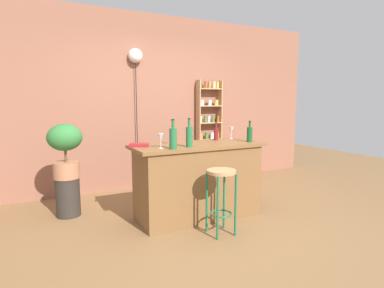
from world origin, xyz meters
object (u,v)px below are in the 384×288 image
bottle_vinegar (216,133)px  cookbook (139,145)px  bottle_wine_red (173,138)px  wine_glass_center (231,130)px  potted_plant (65,147)px  bottle_olive_oil (189,136)px  pendant_globe_light (135,58)px  bottle_soda_blue (250,134)px  bar_stool (221,187)px  plant_stool (68,197)px  spice_shelf (209,130)px  wine_glass_right (161,138)px  wine_glass_left (172,135)px

bottle_vinegar → cookbook: (-1.08, -0.08, -0.07)m
bottle_wine_red → wine_glass_center: size_ratio=1.98×
potted_plant → bottle_vinegar: (1.81, -0.56, 0.13)m
bottle_olive_oil → cookbook: (-0.49, 0.30, -0.11)m
pendant_globe_light → bottle_soda_blue: bearing=-60.4°
bottle_wine_red → bar_stool: bearing=-38.1°
potted_plant → bottle_wine_red: (0.99, -1.00, 0.16)m
wine_glass_center → cookbook: bearing=-174.6°
bottle_wine_red → bottle_vinegar: bottle_wine_red is taller
plant_stool → potted_plant: bearing=0.0°
cookbook → pendant_globe_light: size_ratio=0.09×
bottle_wine_red → wine_glass_center: bearing=24.2°
bottle_olive_oil → spice_shelf: bearing=53.6°
bar_stool → potted_plant: (-1.41, 1.32, 0.36)m
bottle_olive_oil → wine_glass_right: bearing=169.6°
plant_stool → wine_glass_left: (1.14, -0.66, 0.79)m
cookbook → bottle_olive_oil: bearing=-6.4°
cookbook → plant_stool: bearing=163.4°
cookbook → bottle_vinegar: bearing=29.4°
cookbook → wine_glass_left: bearing=22.2°
bottle_olive_oil → plant_stool: bearing=142.2°
bar_stool → wine_glass_right: 0.85m
wine_glass_center → cookbook: size_ratio=0.78×
bottle_wine_red → cookbook: (-0.27, 0.36, -0.10)m
bottle_soda_blue → cookbook: bearing=169.9°
wine_glass_right → pendant_globe_light: bearing=81.3°
bar_stool → plant_stool: 1.95m
bottle_soda_blue → wine_glass_left: 0.99m
wine_glass_left → spice_shelf: bearing=46.7°
bottle_olive_oil → pendant_globe_light: pendant_globe_light is taller
plant_stool → wine_glass_center: (2.07, -0.52, 0.79)m
bottle_wine_red → bottle_soda_blue: size_ratio=1.21×
bottle_wine_red → bottle_vinegar: 0.92m
bottle_olive_oil → wine_glass_center: size_ratio=1.98×
bottle_vinegar → bar_stool: bearing=-117.6°
plant_stool → pendant_globe_light: pendant_globe_light is taller
bottle_vinegar → bottle_olive_oil: 0.70m
spice_shelf → cookbook: size_ratio=8.47×
wine_glass_center → wine_glass_right: size_ratio=1.00×
bottle_wine_red → bottle_vinegar: size_ratio=1.35×
bar_stool → wine_glass_right: wine_glass_right is taller
plant_stool → potted_plant: size_ratio=0.72×
bottle_soda_blue → bar_stool: bearing=-147.8°
potted_plant → bottle_vinegar: same height
pendant_globe_light → bar_stool: bearing=-83.1°
bottle_wine_red → bottle_olive_oil: 0.23m
wine_glass_center → pendant_globe_light: bearing=125.3°
bottle_vinegar → spice_shelf: bearing=63.3°
bar_stool → potted_plant: 1.96m
spice_shelf → pendant_globe_light: bearing=178.6°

